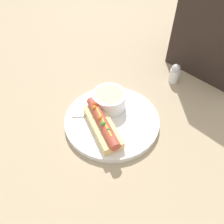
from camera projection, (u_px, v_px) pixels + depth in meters
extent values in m
plane|color=tan|center=(112.00, 122.00, 0.70)|extent=(4.00, 4.00, 0.00)
cylinder|color=white|center=(112.00, 120.00, 0.70)|extent=(0.30, 0.30, 0.02)
cube|color=#E5C17F|center=(103.00, 127.00, 0.65)|extent=(0.19, 0.12, 0.03)
cylinder|color=#B24738|center=(102.00, 122.00, 0.63)|extent=(0.19, 0.09, 0.03)
sphere|color=orange|center=(94.00, 108.00, 0.65)|extent=(0.01, 0.01, 0.01)
sphere|color=#518C2D|center=(103.00, 124.00, 0.61)|extent=(0.02, 0.02, 0.02)
sphere|color=#C63F1E|center=(96.00, 104.00, 0.66)|extent=(0.02, 0.02, 0.02)
sphere|color=orange|center=(100.00, 118.00, 0.62)|extent=(0.01, 0.01, 0.01)
sphere|color=#387A28|center=(109.00, 130.00, 0.59)|extent=(0.01, 0.01, 0.01)
cylinder|color=gold|center=(102.00, 119.00, 0.62)|extent=(0.13, 0.05, 0.01)
cylinder|color=white|center=(109.00, 100.00, 0.71)|extent=(0.11, 0.11, 0.06)
cylinder|color=#D1C184|center=(109.00, 95.00, 0.69)|extent=(0.09, 0.09, 0.01)
cube|color=#B7B7BC|center=(88.00, 115.00, 0.69)|extent=(0.07, 0.09, 0.00)
ellipsoid|color=#B7B7BC|center=(110.00, 113.00, 0.70)|extent=(0.05, 0.05, 0.01)
cylinder|color=silver|center=(174.00, 76.00, 0.83)|extent=(0.04, 0.04, 0.05)
sphere|color=silver|center=(176.00, 68.00, 0.80)|extent=(0.03, 0.03, 0.03)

